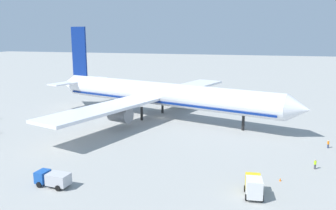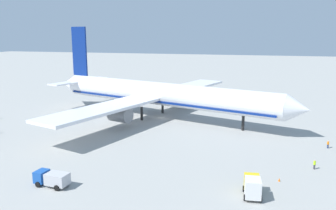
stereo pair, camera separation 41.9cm
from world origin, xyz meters
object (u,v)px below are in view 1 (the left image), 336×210
ground_worker_4 (315,164)px  traffic_cone_0 (280,179)px  service_truck_0 (254,186)px  ground_worker_3 (328,144)px  airliner (158,94)px  baggage_cart_0 (158,90)px  service_truck_4 (53,178)px  baggage_cart_1 (88,92)px

ground_worker_4 → traffic_cone_0: (-6.01, -6.98, -0.60)m
service_truck_0 → ground_worker_3: size_ratio=2.91×
airliner → ground_worker_4: bearing=-37.8°
baggage_cart_0 → ground_worker_3: (55.81, -61.54, 0.57)m
service_truck_0 → ground_worker_4: 17.01m
baggage_cart_0 → traffic_cone_0: (45.72, -81.55, 0.01)m
baggage_cart_0 → ground_worker_4: ground_worker_4 is taller
service_truck_0 → ground_worker_4: (9.97, 13.77, -0.78)m
airliner → service_truck_4: airliner is taller
airliner → baggage_cart_1: bearing=142.6°
service_truck_4 → baggage_cart_0: (-11.74, 93.12, -1.04)m
service_truck_4 → traffic_cone_0: service_truck_4 is taller
baggage_cart_1 → traffic_cone_0: size_ratio=4.83×
airliner → traffic_cone_0: size_ratio=140.42×
service_truck_4 → baggage_cart_1: service_truck_4 is taller
ground_worker_4 → service_truck_0: bearing=-125.9°
service_truck_4 → traffic_cone_0: 35.91m
baggage_cart_0 → traffic_cone_0: traffic_cone_0 is taller
service_truck_0 → baggage_cart_0: (-41.77, 88.34, -1.39)m
service_truck_0 → baggage_cart_1: (-65.48, 71.85, -0.82)m
service_truck_4 → ground_worker_3: size_ratio=3.41×
service_truck_0 → traffic_cone_0: service_truck_0 is taller
baggage_cart_0 → traffic_cone_0: size_ratio=6.31×
baggage_cart_1 → ground_worker_4: size_ratio=1.55×
ground_worker_3 → ground_worker_4: size_ratio=0.96×
baggage_cart_1 → ground_worker_4: ground_worker_4 is taller
ground_worker_4 → service_truck_4: bearing=-155.1°
airliner → service_truck_0: size_ratio=16.07×
airliner → traffic_cone_0: 48.68m
traffic_cone_0 → service_truck_0: bearing=-120.2°
ground_worker_4 → ground_worker_3: bearing=72.6°
baggage_cart_0 → ground_worker_3: bearing=-47.8°
baggage_cart_0 → ground_worker_3: size_ratio=2.10×
service_truck_0 → baggage_cart_1: bearing=132.3°
baggage_cart_1 → service_truck_0: bearing=-47.7°
service_truck_4 → baggage_cart_1: size_ratio=2.12×
airliner → baggage_cart_1: airliner is taller
service_truck_4 → ground_worker_4: bearing=24.9°
baggage_cart_0 → traffic_cone_0: 93.49m
service_truck_0 → ground_worker_3: 30.27m
traffic_cone_0 → ground_worker_4: bearing=49.3°
service_truck_4 → ground_worker_3: (44.07, 31.59, -0.47)m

